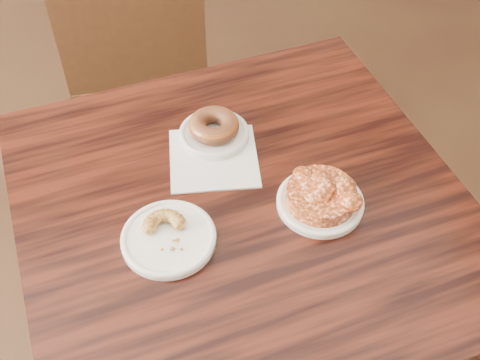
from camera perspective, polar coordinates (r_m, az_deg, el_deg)
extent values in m
cube|color=black|center=(1.45, 0.27, -11.62)|extent=(0.97, 0.97, 0.75)
cube|color=silver|center=(1.22, -2.52, 2.10)|extent=(0.19, 0.19, 0.00)
cylinder|color=silver|center=(1.26, -2.47, 4.38)|extent=(0.15, 0.15, 0.01)
cylinder|color=white|center=(1.09, -6.78, -5.54)|extent=(0.17, 0.17, 0.01)
cylinder|color=white|center=(1.14, 7.60, -2.13)|extent=(0.16, 0.16, 0.01)
torus|color=brown|center=(1.24, -2.50, 5.20)|extent=(0.10, 0.10, 0.04)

